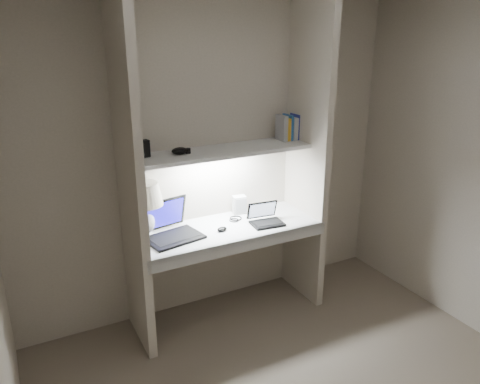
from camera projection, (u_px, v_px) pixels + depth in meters
back_wall at (212, 159)px, 3.71m from camera, size 3.20×0.01×2.50m
alcove_panel_left at (130, 181)px, 3.16m from camera, size 0.06×0.55×2.50m
alcove_panel_right at (307, 156)px, 3.80m from camera, size 0.06×0.55×2.50m
desk at (228, 229)px, 3.65m from camera, size 1.40×0.55×0.04m
desk_apron at (243, 245)px, 3.44m from camera, size 1.46×0.03×0.10m
shelf at (221, 152)px, 3.53m from camera, size 1.40×0.36×0.03m
strip_light at (221, 154)px, 3.54m from camera, size 0.60×0.04×0.02m
table_lamp at (144, 200)px, 3.40m from camera, size 0.28×0.28×0.41m
laptop_main at (169, 229)px, 3.45m from camera, size 0.46×0.41×0.27m
laptop_netbook at (265, 218)px, 3.70m from camera, size 0.27×0.24×0.16m
speaker at (239, 205)px, 3.88m from camera, size 0.12×0.09×0.15m
mouse at (222, 229)px, 3.56m from camera, size 0.10×0.07×0.03m
cable_coil at (236, 218)px, 3.79m from camera, size 0.13×0.13×0.01m
sticky_note at (149, 245)px, 3.33m from camera, size 0.07×0.07×0.00m
book_row at (289, 128)px, 3.82m from camera, size 0.20×0.14×0.21m
shelf_box at (144, 149)px, 3.30m from camera, size 0.08×0.07×0.12m
shelf_gadget at (180, 151)px, 3.38m from camera, size 0.12×0.09×0.05m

